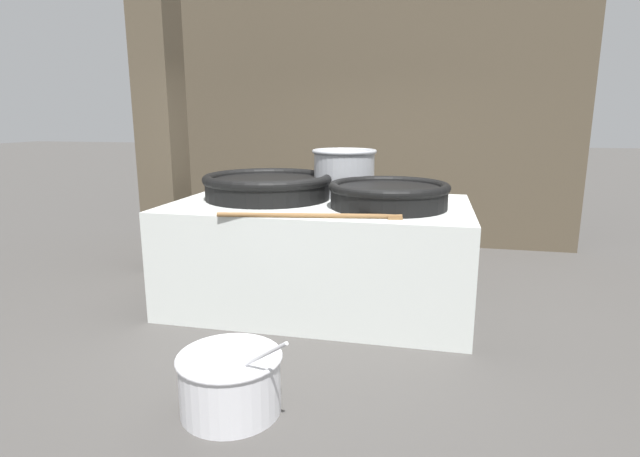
# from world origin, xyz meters

# --- Properties ---
(ground_plane) EXTENTS (60.00, 60.00, 0.00)m
(ground_plane) POSITION_xyz_m (0.00, 0.00, 0.00)
(ground_plane) COLOR #474442
(back_wall) EXTENTS (6.22, 0.24, 3.64)m
(back_wall) POSITION_xyz_m (0.00, 2.77, 1.82)
(back_wall) COLOR #4C4233
(back_wall) RESTS_ON ground_plane
(support_pillar) EXTENTS (0.45, 0.45, 3.64)m
(support_pillar) POSITION_xyz_m (-2.09, 0.73, 1.82)
(support_pillar) COLOR #4C4233
(support_pillar) RESTS_ON ground_plane
(hearth_platform) EXTENTS (2.89, 1.72, 1.04)m
(hearth_platform) POSITION_xyz_m (0.00, 0.00, 0.52)
(hearth_platform) COLOR silver
(hearth_platform) RESTS_ON ground_plane
(giant_wok_near) EXTENTS (1.32, 1.32, 0.26)m
(giant_wok_near) POSITION_xyz_m (-0.58, 0.13, 1.18)
(giant_wok_near) COLOR black
(giant_wok_near) RESTS_ON hearth_platform
(giant_wok_far) EXTENTS (1.12, 1.12, 0.24)m
(giant_wok_far) POSITION_xyz_m (0.68, -0.12, 1.17)
(giant_wok_far) COLOR black
(giant_wok_far) RESTS_ON hearth_platform
(stock_pot) EXTENTS (0.68, 0.68, 0.49)m
(stock_pot) POSITION_xyz_m (0.15, 0.51, 1.30)
(stock_pot) COLOR gray
(stock_pot) RESTS_ON hearth_platform
(stirring_paddle) EXTENTS (1.54, 0.32, 0.04)m
(stirring_paddle) POSITION_xyz_m (0.13, -0.75, 1.06)
(stirring_paddle) COLOR brown
(stirring_paddle) RESTS_ON hearth_platform
(cook) EXTENTS (0.42, 0.59, 1.51)m
(cook) POSITION_xyz_m (-0.11, 1.15, 0.82)
(cook) COLOR #8C6647
(cook) RESTS_ON ground_plane
(prep_bowl_vegetables) EXTENTS (0.81, 0.68, 0.65)m
(prep_bowl_vegetables) POSITION_xyz_m (-0.14, -2.01, 0.22)
(prep_bowl_vegetables) COLOR silver
(prep_bowl_vegetables) RESTS_ON ground_plane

